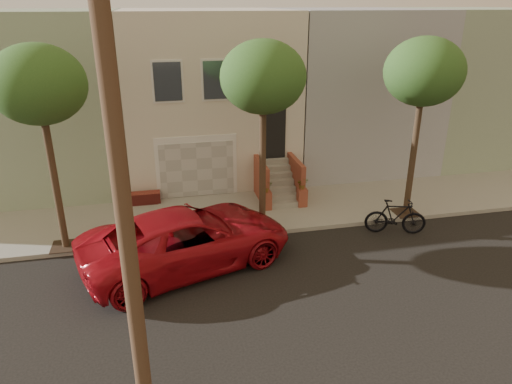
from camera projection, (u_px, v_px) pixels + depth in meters
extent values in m
plane|color=black|center=(259.00, 298.00, 12.77)|extent=(90.00, 90.00, 0.00)
cube|color=gray|center=(227.00, 214.00, 17.58)|extent=(40.00, 3.70, 0.15)
cube|color=beige|center=(205.00, 91.00, 21.52)|extent=(7.00, 8.00, 7.00)
cube|color=gray|center=(47.00, 97.00, 20.16)|extent=(6.50, 8.00, 7.00)
cube|color=gray|center=(344.00, 86.00, 22.87)|extent=(6.50, 8.00, 7.00)
cube|color=gray|center=(463.00, 81.00, 24.17)|extent=(6.50, 8.00, 7.00)
cube|color=silver|center=(197.00, 166.00, 18.59)|extent=(3.20, 0.12, 2.50)
cube|color=#B5B5B0|center=(197.00, 169.00, 18.57)|extent=(2.90, 0.06, 2.20)
cube|color=gray|center=(203.00, 214.00, 17.37)|extent=(3.20, 3.70, 0.02)
cube|color=maroon|center=(142.00, 198.00, 18.25)|extent=(1.40, 0.45, 0.44)
cube|color=black|center=(273.00, 134.00, 18.73)|extent=(1.00, 0.06, 2.00)
cube|color=#3F4751|center=(168.00, 82.00, 17.10)|extent=(1.00, 0.06, 1.40)
cube|color=silver|center=(168.00, 82.00, 17.12)|extent=(1.15, 0.05, 1.55)
cube|color=#3F4751|center=(217.00, 80.00, 17.46)|extent=(1.00, 0.06, 1.40)
cube|color=silver|center=(217.00, 80.00, 17.48)|extent=(1.15, 0.05, 1.55)
cube|color=#3F4751|center=(264.00, 78.00, 17.82)|extent=(1.00, 0.06, 1.40)
cube|color=silver|center=(264.00, 78.00, 17.83)|extent=(1.15, 0.05, 1.55)
cube|color=gray|center=(284.00, 205.00, 17.98)|extent=(1.20, 0.28, 0.20)
cube|color=gray|center=(282.00, 197.00, 18.16)|extent=(1.20, 0.28, 0.20)
cube|color=gray|center=(280.00, 190.00, 18.33)|extent=(1.20, 0.28, 0.20)
cube|color=gray|center=(279.00, 182.00, 18.51)|extent=(1.20, 0.28, 0.20)
cube|color=gray|center=(277.00, 175.00, 18.69)|extent=(1.20, 0.28, 0.20)
cube|color=gray|center=(275.00, 168.00, 18.87)|extent=(1.20, 0.28, 0.20)
cube|color=gray|center=(274.00, 161.00, 19.04)|extent=(1.20, 0.28, 0.20)
cube|color=brown|center=(261.00, 181.00, 18.33)|extent=(0.18, 1.96, 1.60)
cube|color=brown|center=(296.00, 179.00, 18.61)|extent=(0.18, 1.96, 1.60)
cube|color=brown|center=(267.00, 200.00, 17.71)|extent=(0.35, 0.35, 0.70)
imported|color=#234C1B|center=(267.00, 186.00, 17.49)|extent=(0.40, 0.35, 0.45)
cube|color=brown|center=(302.00, 197.00, 17.99)|extent=(0.35, 0.35, 0.70)
imported|color=#234C1B|center=(303.00, 183.00, 17.77)|extent=(0.41, 0.35, 0.45)
cube|color=#2D2116|center=(66.00, 246.00, 15.14)|extent=(0.90, 0.90, 0.02)
cylinder|color=#342217|center=(56.00, 185.00, 14.35)|extent=(0.22, 0.22, 4.20)
ellipsoid|color=#234C1B|center=(38.00, 84.00, 13.20)|extent=(2.70, 2.57, 2.29)
cube|color=#2D2116|center=(262.00, 227.00, 16.44)|extent=(0.90, 0.90, 0.02)
cylinder|color=#342217|center=(263.00, 170.00, 15.64)|extent=(0.22, 0.22, 4.20)
ellipsoid|color=#234C1B|center=(263.00, 77.00, 14.49)|extent=(2.70, 2.57, 2.29)
cube|color=#2D2116|center=(406.00, 212.00, 17.53)|extent=(0.90, 0.90, 0.02)
cylinder|color=#342217|center=(413.00, 159.00, 16.74)|extent=(0.22, 0.22, 4.20)
ellipsoid|color=#234C1B|center=(424.00, 72.00, 15.59)|extent=(2.70, 2.57, 2.29)
cylinder|color=#463020|center=(119.00, 171.00, 7.39)|extent=(0.30, 0.30, 10.00)
imported|color=#A00E18|center=(187.00, 239.00, 14.05)|extent=(6.93, 4.74, 1.76)
imported|color=black|center=(396.00, 217.00, 16.09)|extent=(2.15, 1.18, 1.24)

